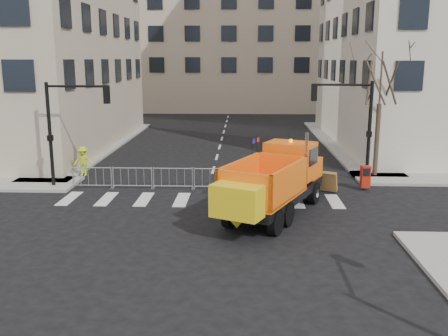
{
  "coord_description": "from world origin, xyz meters",
  "views": [
    {
      "loc": [
        1.8,
        -17.14,
        6.54
      ],
      "look_at": [
        1.02,
        2.5,
        2.22
      ],
      "focal_mm": 40.0,
      "sensor_mm": 36.0,
      "label": 1
    }
  ],
  "objects_px": {
    "cop_a": "(310,174)",
    "newspaper_box": "(365,177)",
    "cop_b": "(295,175)",
    "cop_c": "(301,174)",
    "worker": "(83,161)",
    "plow_truck": "(274,181)"
  },
  "relations": [
    {
      "from": "cop_a",
      "to": "worker",
      "type": "height_order",
      "value": "cop_a"
    },
    {
      "from": "cop_b",
      "to": "worker",
      "type": "height_order",
      "value": "worker"
    },
    {
      "from": "cop_b",
      "to": "newspaper_box",
      "type": "height_order",
      "value": "cop_b"
    },
    {
      "from": "cop_c",
      "to": "plow_truck",
      "type": "bearing_deg",
      "value": 37.4
    },
    {
      "from": "worker",
      "to": "newspaper_box",
      "type": "xyz_separation_m",
      "value": [
        15.09,
        -2.0,
        -0.27
      ]
    },
    {
      "from": "cop_b",
      "to": "newspaper_box",
      "type": "xyz_separation_m",
      "value": [
        3.61,
        0.66,
        -0.19
      ]
    },
    {
      "from": "cop_b",
      "to": "cop_c",
      "type": "distance_m",
      "value": 0.28
    },
    {
      "from": "cop_b",
      "to": "worker",
      "type": "relative_size",
      "value": 1.08
    },
    {
      "from": "newspaper_box",
      "to": "cop_c",
      "type": "bearing_deg",
      "value": -173.29
    },
    {
      "from": "cop_c",
      "to": "cop_a",
      "type": "bearing_deg",
      "value": 149.62
    },
    {
      "from": "cop_a",
      "to": "newspaper_box",
      "type": "relative_size",
      "value": 1.78
    },
    {
      "from": "cop_a",
      "to": "worker",
      "type": "relative_size",
      "value": 1.19
    },
    {
      "from": "worker",
      "to": "newspaper_box",
      "type": "height_order",
      "value": "worker"
    },
    {
      "from": "plow_truck",
      "to": "newspaper_box",
      "type": "bearing_deg",
      "value": -22.5
    },
    {
      "from": "cop_c",
      "to": "worker",
      "type": "height_order",
      "value": "cop_c"
    },
    {
      "from": "newspaper_box",
      "to": "worker",
      "type": "bearing_deg",
      "value": 168.0
    },
    {
      "from": "cop_a",
      "to": "plow_truck",
      "type": "bearing_deg",
      "value": 24.03
    },
    {
      "from": "worker",
      "to": "cop_c",
      "type": "bearing_deg",
      "value": -15.7
    },
    {
      "from": "cop_a",
      "to": "worker",
      "type": "xyz_separation_m",
      "value": [
        -12.24,
        2.66,
        -0.01
      ]
    },
    {
      "from": "cop_a",
      "to": "cop_b",
      "type": "height_order",
      "value": "cop_a"
    },
    {
      "from": "cop_a",
      "to": "newspaper_box",
      "type": "xyz_separation_m",
      "value": [
        2.86,
        0.66,
        -0.28
      ]
    },
    {
      "from": "cop_a",
      "to": "cop_c",
      "type": "distance_m",
      "value": 0.48
    }
  ]
}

